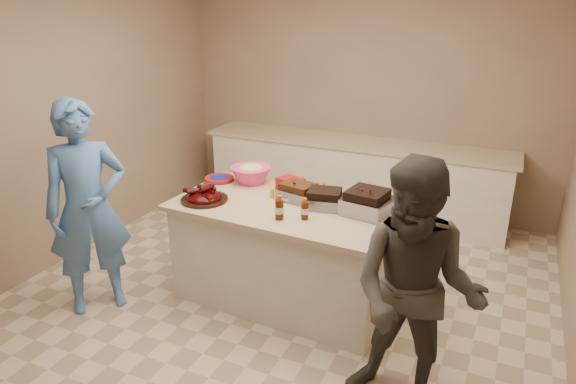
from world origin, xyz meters
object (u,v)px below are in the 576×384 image
at_px(roasting_pan, 366,213).
at_px(coleslaw_bowl, 251,182).
at_px(island, 286,298).
at_px(bbq_bottle_a, 279,219).
at_px(guest_blue, 102,304).
at_px(mustard_bottle, 272,198).
at_px(bbq_bottle_b, 305,219).
at_px(rib_platter, 205,200).
at_px(plastic_cup, 243,179).

relative_size(roasting_pan, coleslaw_bowl, 0.90).
distance_m(island, roasting_pan, 1.09).
height_order(bbq_bottle_a, guest_blue, bbq_bottle_a).
bearing_deg(mustard_bottle, guest_blue, -145.34).
xyz_separation_m(island, roasting_pan, (0.65, 0.11, 0.87)).
bearing_deg(guest_blue, bbq_bottle_b, -31.37).
bearing_deg(roasting_pan, bbq_bottle_a, -137.66).
relative_size(island, bbq_bottle_b, 10.89).
distance_m(rib_platter, bbq_bottle_a, 0.74).
relative_size(island, guest_blue, 1.04).
height_order(roasting_pan, bbq_bottle_a, bbq_bottle_a).
bearing_deg(plastic_cup, bbq_bottle_b, -34.62).
bearing_deg(mustard_bottle, coleslaw_bowl, 142.03).
distance_m(bbq_bottle_b, plastic_cup, 1.06).
xyz_separation_m(coleslaw_bowl, mustard_bottle, (0.34, -0.27, 0.00)).
bearing_deg(roasting_pan, island, -161.12).
bearing_deg(bbq_bottle_b, rib_platter, 179.70).
xyz_separation_m(bbq_bottle_b, guest_blue, (-1.64, -0.55, -0.87)).
height_order(plastic_cup, guest_blue, plastic_cup).
bearing_deg(coleslaw_bowl, plastic_cup, 158.67).
relative_size(bbq_bottle_a, plastic_cup, 1.71).
bearing_deg(plastic_cup, guest_blue, -123.69).
xyz_separation_m(bbq_bottle_a, plastic_cup, (-0.70, 0.68, 0.00)).
bearing_deg(island, rib_platter, -161.95).
bearing_deg(coleslaw_bowl, island, -36.00).
height_order(bbq_bottle_a, mustard_bottle, bbq_bottle_a).
distance_m(roasting_pan, bbq_bottle_b, 0.50).
bearing_deg(bbq_bottle_a, mustard_bottle, 123.35).
bearing_deg(guest_blue, plastic_cup, 6.36).
bearing_deg(bbq_bottle_a, island, 105.08).
bearing_deg(mustard_bottle, roasting_pan, 0.42).
relative_size(rib_platter, mustard_bottle, 3.62).
height_order(rib_platter, guest_blue, rib_platter).
bearing_deg(bbq_bottle_b, plastic_cup, 145.38).
height_order(island, coleslaw_bowl, coleslaw_bowl).
xyz_separation_m(coleslaw_bowl, guest_blue, (-0.88, -1.11, -0.87)).
height_order(roasting_pan, bbq_bottle_b, bbq_bottle_b).
distance_m(island, mustard_bottle, 0.90).
relative_size(coleslaw_bowl, mustard_bottle, 3.39).
relative_size(roasting_pan, mustard_bottle, 3.06).
xyz_separation_m(island, guest_blue, (-1.39, -0.74, 0.00)).
relative_size(rib_platter, bbq_bottle_b, 2.32).
xyz_separation_m(roasting_pan, plastic_cup, (-1.27, 0.30, 0.00)).
height_order(roasting_pan, mustard_bottle, roasting_pan).
distance_m(island, guest_blue, 1.58).
relative_size(bbq_bottle_b, mustard_bottle, 1.56).
xyz_separation_m(bbq_bottle_a, mustard_bottle, (-0.25, 0.37, 0.00)).
distance_m(roasting_pan, plastic_cup, 1.31).
height_order(island, roasting_pan, roasting_pan).
xyz_separation_m(bbq_bottle_a, guest_blue, (-1.47, -0.47, -0.87)).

